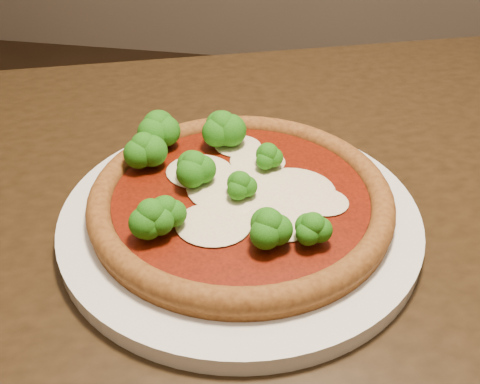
# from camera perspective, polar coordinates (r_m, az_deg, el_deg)

# --- Properties ---
(dining_table) EXTENTS (1.47, 1.24, 0.75)m
(dining_table) POSITION_cam_1_polar(r_m,az_deg,el_deg) (0.63, 7.67, -8.28)
(dining_table) COLOR black
(dining_table) RESTS_ON floor
(plate) EXTENTS (0.36, 0.36, 0.02)m
(plate) POSITION_cam_1_polar(r_m,az_deg,el_deg) (0.54, 0.00, -2.64)
(plate) COLOR silver
(plate) RESTS_ON dining_table
(pizza) EXTENTS (0.30, 0.30, 0.06)m
(pizza) POSITION_cam_1_polar(r_m,az_deg,el_deg) (0.53, -0.64, 0.01)
(pizza) COLOR brown
(pizza) RESTS_ON plate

